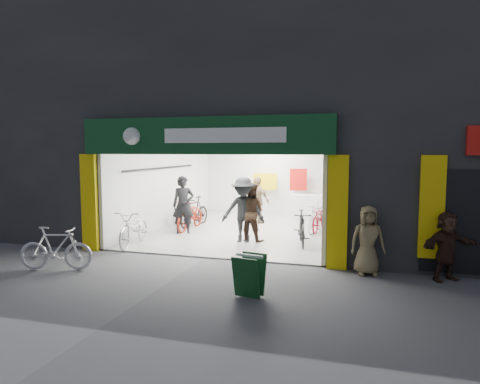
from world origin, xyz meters
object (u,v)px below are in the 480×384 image
at_px(parked_bike, 56,248).
at_px(pedestrian_near, 368,240).
at_px(bike_right_front, 302,228).
at_px(bike_left_front, 135,228).
at_px(sandwich_board, 249,275).

relative_size(parked_bike, pedestrian_near, 1.10).
xyz_separation_m(bike_right_front, pedestrian_near, (1.77, -2.40, 0.26)).
relative_size(bike_left_front, sandwich_board, 2.53).
bearing_deg(parked_bike, pedestrian_near, -91.15).
distance_m(bike_left_front, sandwich_board, 5.26).
distance_m(parked_bike, pedestrian_near, 6.94).
distance_m(bike_left_front, bike_right_front, 4.72).
height_order(parked_bike, pedestrian_near, pedestrian_near).
xyz_separation_m(bike_left_front, bike_right_front, (4.52, 1.37, -0.02)).
xyz_separation_m(bike_left_front, sandwich_board, (4.20, -3.16, -0.09)).
bearing_deg(sandwich_board, bike_left_front, 152.88).
distance_m(bike_left_front, parked_bike, 2.69).
bearing_deg(pedestrian_near, bike_left_front, 155.78).
bearing_deg(parked_bike, bike_left_front, -24.42).
height_order(bike_right_front, parked_bike, bike_right_front).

